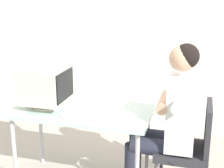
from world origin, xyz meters
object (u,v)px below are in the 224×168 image
object	(u,v)px
desk	(82,116)
crt_monitor	(46,85)
person_seated	(170,117)
office_chair	(190,146)
keyboard	(79,109)

from	to	relation	value
desk	crt_monitor	size ratio (longest dim) A/B	3.05
desk	person_seated	bearing A→B (deg)	0.81
office_chair	crt_monitor	bearing A→B (deg)	-178.81
crt_monitor	person_seated	distance (m)	1.09
crt_monitor	office_chair	xyz separation A→B (m)	(1.25, 0.03, -0.43)
crt_monitor	office_chair	world-z (taller)	crt_monitor
office_chair	person_seated	world-z (taller)	person_seated
desk	keyboard	xyz separation A→B (m)	(-0.02, -0.04, 0.08)
desk	person_seated	xyz separation A→B (m)	(0.75, 0.01, 0.07)
crt_monitor	person_seated	xyz separation A→B (m)	(1.07, 0.03, -0.20)
keyboard	person_seated	size ratio (longest dim) A/B	0.30
office_chair	person_seated	size ratio (longest dim) A/B	0.65
desk	person_seated	size ratio (longest dim) A/B	0.90
keyboard	crt_monitor	bearing A→B (deg)	176.16
keyboard	person_seated	world-z (taller)	person_seated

